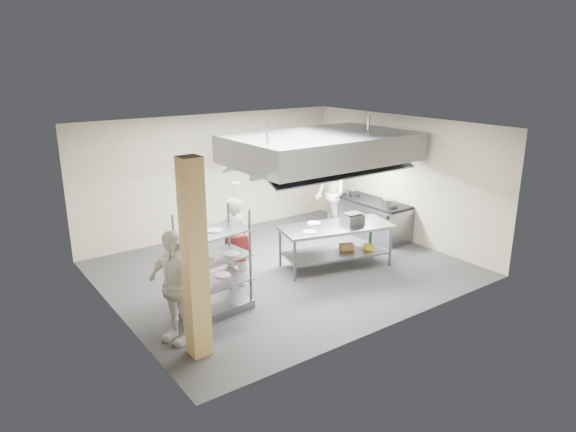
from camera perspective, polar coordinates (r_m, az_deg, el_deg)
floor at (r=10.90m, az=-0.51°, el=-5.92°), size 7.00×7.00×0.00m
ceiling at (r=10.11m, az=-0.55°, el=9.94°), size 7.00×7.00×0.00m
wall_back at (r=12.90m, az=-8.30°, el=4.54°), size 7.00×0.00×7.00m
wall_left at (r=8.94m, az=-19.16°, el=-1.84°), size 0.00×6.00×6.00m
wall_right at (r=12.69m, az=12.49°, el=4.11°), size 0.00×6.00×6.00m
column at (r=7.45m, az=-10.34°, el=-4.87°), size 0.30×0.30×3.00m
exhaust_hood at (r=11.30m, az=3.70°, el=7.57°), size 4.00×2.50×0.60m
hood_strip_a at (r=10.81m, az=-0.04°, el=5.46°), size 1.60×0.12×0.04m
hood_strip_b at (r=11.94m, az=7.03°, el=6.43°), size 1.60×0.12×0.04m
wall_shelf at (r=13.67m, az=-1.28°, el=5.41°), size 1.50×0.28×0.04m
island at (r=10.94m, az=5.29°, el=-3.33°), size 2.53×1.54×0.91m
island_worktop at (r=10.80m, az=5.35°, el=-1.21°), size 2.53×1.54×0.06m
island_undershelf at (r=11.00m, az=5.27°, el=-4.08°), size 2.32×1.40×0.04m
pass_rack at (r=8.88m, az=-8.27°, el=-5.21°), size 1.29×0.84×1.82m
cooking_range at (r=13.00m, az=9.32°, el=-0.34°), size 0.80×2.00×0.84m
range_top at (r=12.88m, az=9.42°, el=1.57°), size 0.78×1.96×0.06m
chef_head at (r=9.97m, az=-5.86°, el=-2.78°), size 0.69×0.77×1.77m
chef_line at (r=13.21m, az=4.67°, el=2.36°), size 0.89×1.04×1.84m
chef_plating at (r=8.11m, az=-12.48°, el=-7.66°), size 0.78×1.16×1.83m
griddle at (r=10.94m, az=7.18°, el=-0.31°), size 0.43×0.34×0.21m
wicker_basket at (r=11.13m, az=6.53°, el=-3.41°), size 0.34×0.30×0.13m
stockpot at (r=12.30m, az=11.13°, el=1.38°), size 0.29×0.29×0.20m
plate_stack at (r=9.00m, az=-8.18°, el=-7.14°), size 0.28×0.28×0.05m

